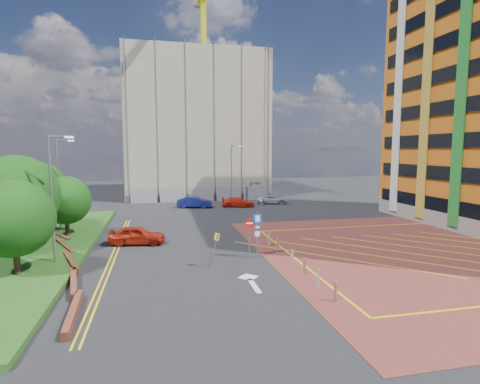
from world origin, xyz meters
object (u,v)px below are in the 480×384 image
object	(u,v)px
lamp_back	(232,171)
tree_c	(66,200)
tree_a	(14,219)
warning_sign	(215,246)
lamp_left_near	(53,194)
car_red_left	(137,235)
car_blue_back	(195,202)
tree_b	(16,196)
sign_cluster	(254,230)
car_silver_back	(272,199)
car_red_back	(238,202)
lamp_left_far	(59,181)
tree_d	(37,189)

from	to	relation	value
lamp_back	tree_c	bearing A→B (deg)	-134.32
tree_a	warning_sign	distance (m)	11.55
lamp_left_near	car_red_left	size ratio (longest dim) A/B	1.88
car_red_left	car_blue_back	xyz separation A→B (m)	(6.18, 17.70, -0.01)
tree_a	car_red_left	world-z (taller)	tree_a
lamp_left_near	tree_b	bearing A→B (deg)	135.75
tree_a	sign_cluster	size ratio (longest dim) A/B	1.69
tree_a	car_silver_back	xyz separation A→B (m)	(23.21, 25.66, -2.91)
tree_a	lamp_back	bearing A→B (deg)	57.15
sign_cluster	car_red_back	world-z (taller)	sign_cluster
car_blue_back	tree_a	bearing A→B (deg)	165.49
warning_sign	car_red_back	distance (m)	25.30
warning_sign	car_silver_back	xyz separation A→B (m)	(11.87, 26.21, -0.83)
tree_b	lamp_back	world-z (taller)	lamp_back
car_red_left	car_silver_back	bearing A→B (deg)	-33.45
lamp_left_near	sign_cluster	bearing A→B (deg)	-4.56
lamp_left_far	lamp_back	xyz separation A→B (m)	(18.50, 16.00, -0.30)
car_silver_back	lamp_left_far	bearing A→B (deg)	132.83
tree_a	lamp_left_near	bearing A→B (deg)	51.70
tree_d	car_silver_back	bearing A→B (deg)	26.22
lamp_left_far	car_blue_back	xyz separation A→B (m)	(12.90, 12.31, -3.94)
sign_cluster	tree_d	bearing A→B (deg)	144.42
tree_b	car_red_left	world-z (taller)	tree_b
tree_c	car_blue_back	world-z (taller)	tree_c
sign_cluster	tree_c	bearing A→B (deg)	146.84
car_blue_back	car_silver_back	size ratio (longest dim) A/B	1.02
lamp_back	car_red_back	world-z (taller)	lamp_back
car_blue_back	car_red_back	bearing A→B (deg)	-82.24
tree_a	tree_d	world-z (taller)	tree_d
tree_b	sign_cluster	xyz separation A→B (m)	(15.80, -4.02, -2.28)
tree_b	lamp_left_near	distance (m)	4.32
lamp_left_near	warning_sign	size ratio (longest dim) A/B	3.57
lamp_left_near	car_red_left	xyz separation A→B (m)	(4.72, 4.61, -3.93)
car_blue_back	tree_b	bearing A→B (deg)	156.76
tree_c	sign_cluster	xyz separation A→B (m)	(13.80, -9.02, -1.24)
lamp_left_far	sign_cluster	distance (m)	18.58
tree_c	warning_sign	xyz separation A→B (m)	(10.84, -10.55, -1.76)
lamp_left_near	tree_c	bearing A→B (deg)	97.69
car_red_back	tree_c	bearing A→B (deg)	140.07
car_red_left	car_blue_back	size ratio (longest dim) A/B	0.98
tree_c	tree_d	bearing A→B (deg)	135.00
tree_b	car_red_back	world-z (taller)	tree_b
tree_b	sign_cluster	distance (m)	16.46
car_red_left	car_blue_back	bearing A→B (deg)	-11.11
tree_b	car_silver_back	world-z (taller)	tree_b
tree_b	lamp_left_far	size ratio (longest dim) A/B	0.84
tree_c	car_silver_back	world-z (taller)	tree_c
sign_cluster	tree_b	bearing A→B (deg)	165.74
car_red_back	tree_d	bearing A→B (deg)	129.61
lamp_left_near	car_red_back	bearing A→B (deg)	53.02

